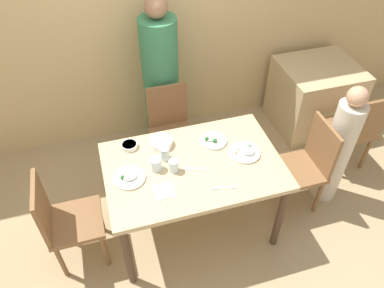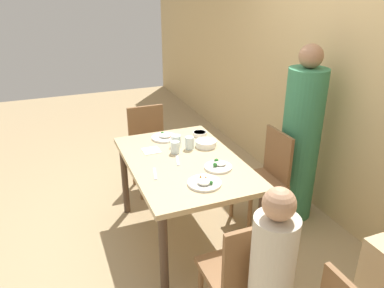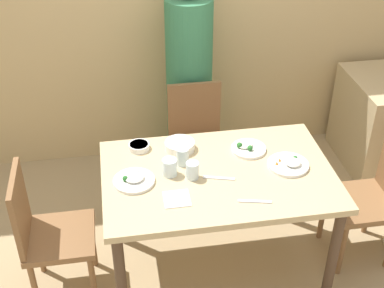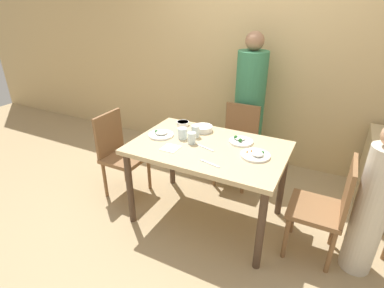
{
  "view_description": "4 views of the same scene",
  "coord_description": "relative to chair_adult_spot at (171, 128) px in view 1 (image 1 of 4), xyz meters",
  "views": [
    {
      "loc": [
        -0.55,
        -1.84,
        2.8
      ],
      "look_at": [
        -0.01,
        -0.02,
        0.99
      ],
      "focal_mm": 35.0,
      "sensor_mm": 36.0,
      "label": 1
    },
    {
      "loc": [
        2.5,
        -0.93,
        2.07
      ],
      "look_at": [
        0.1,
        0.03,
        0.94
      ],
      "focal_mm": 35.0,
      "sensor_mm": 36.0,
      "label": 2
    },
    {
      "loc": [
        -0.55,
        -2.37,
        2.6
      ],
      "look_at": [
        -0.14,
        0.05,
        0.94
      ],
      "focal_mm": 50.0,
      "sensor_mm": 36.0,
      "label": 3
    },
    {
      "loc": [
        0.93,
        -2.12,
        1.9
      ],
      "look_at": [
        -0.14,
        -0.04,
        0.77
      ],
      "focal_mm": 28.0,
      "sensor_mm": 36.0,
      "label": 4
    }
  ],
  "objects": [
    {
      "name": "napkin_folded",
      "position": [
        -0.28,
        -0.96,
        0.29
      ],
      "size": [
        0.14,
        0.14,
        0.01
      ],
      "color": "white",
      "rests_on": "dining_table"
    },
    {
      "name": "chair_adult_spot",
      "position": [
        0.0,
        0.0,
        0.0
      ],
      "size": [
        0.4,
        0.4,
        0.88
      ],
      "color": "brown",
      "rests_on": "ground_plane"
    },
    {
      "name": "spoon_steel",
      "position": [
        0.13,
        -1.05,
        0.29
      ],
      "size": [
        0.18,
        0.06,
        0.01
      ],
      "color": "silver",
      "rests_on": "dining_table"
    },
    {
      "name": "bowl_curry",
      "position": [
        -0.19,
        -0.5,
        0.32
      ],
      "size": [
        0.18,
        0.18,
        0.05
      ],
      "color": "white",
      "rests_on": "dining_table"
    },
    {
      "name": "ground_plane",
      "position": [
        -0.01,
        -0.77,
        -0.48
      ],
      "size": [
        10.0,
        10.0,
        0.0
      ],
      "primitive_type": "plane",
      "color": "tan"
    },
    {
      "name": "plate_rice_child",
      "position": [
        0.41,
        -0.77,
        0.3
      ],
      "size": [
        0.24,
        0.24,
        0.05
      ],
      "color": "white",
      "rests_on": "dining_table"
    },
    {
      "name": "chair_child_spot",
      "position": [
        0.99,
        -0.78,
        0.0
      ],
      "size": [
        0.4,
        0.4,
        0.88
      ],
      "rotation": [
        0.0,
        0.0,
        -1.57
      ],
      "color": "brown",
      "rests_on": "ground_plane"
    },
    {
      "name": "plate_noodles",
      "position": [
        0.21,
        -0.57,
        0.3
      ],
      "size": [
        0.21,
        0.21,
        0.05
      ],
      "color": "white",
      "rests_on": "dining_table"
    },
    {
      "name": "wall_back",
      "position": [
        -0.01,
        0.66,
        0.87
      ],
      "size": [
        10.0,
        0.06,
        2.7
      ],
      "color": "tan",
      "rests_on": "ground_plane"
    },
    {
      "name": "glass_water_tall",
      "position": [
        -0.2,
        -0.65,
        0.34
      ],
      "size": [
        0.08,
        0.08,
        0.11
      ],
      "color": "silver",
      "rests_on": "dining_table"
    },
    {
      "name": "background_table",
      "position": [
        1.65,
        0.2,
        -0.11
      ],
      "size": [
        0.79,
        0.71,
        0.74
      ],
      "color": "tan",
      "rests_on": "ground_plane"
    },
    {
      "name": "plate_rice_adult",
      "position": [
        -0.49,
        -0.77,
        0.3
      ],
      "size": [
        0.23,
        0.23,
        0.05
      ],
      "color": "white",
      "rests_on": "dining_table"
    },
    {
      "name": "glass_water_short",
      "position": [
        -0.16,
        -0.79,
        0.34
      ],
      "size": [
        0.07,
        0.07,
        0.1
      ],
      "color": "silver",
      "rests_on": "dining_table"
    },
    {
      "name": "glass_water_center",
      "position": [
        -0.28,
        -0.74,
        0.34
      ],
      "size": [
        0.08,
        0.08,
        0.1
      ],
      "color": "silver",
      "rests_on": "dining_table"
    },
    {
      "name": "fork_steel",
      "position": [
        -0.02,
        -0.82,
        0.29
      ],
      "size": [
        0.18,
        0.07,
        0.01
      ],
      "color": "silver",
      "rests_on": "dining_table"
    },
    {
      "name": "person_child",
      "position": [
        1.27,
        -0.78,
        0.09
      ],
      "size": [
        0.23,
        0.23,
        1.21
      ],
      "color": "beige",
      "rests_on": "ground_plane"
    },
    {
      "name": "chair_background",
      "position": [
        1.65,
        -0.5,
        0.0
      ],
      "size": [
        0.4,
        0.4,
        0.88
      ],
      "rotation": [
        0.0,
        0.0,
        3.14
      ],
      "color": "brown",
      "rests_on": "ground_plane"
    },
    {
      "name": "bowl_rice_small",
      "position": [
        -0.44,
        -0.45,
        0.31
      ],
      "size": [
        0.13,
        0.13,
        0.04
      ],
      "color": "white",
      "rests_on": "dining_table"
    },
    {
      "name": "person_adult",
      "position": [
        -0.0,
        0.34,
        0.27
      ],
      "size": [
        0.34,
        0.34,
        1.61
      ],
      "color": "#387F56",
      "rests_on": "ground_plane"
    },
    {
      "name": "dining_table",
      "position": [
        -0.01,
        -0.77,
        0.2
      ],
      "size": [
        1.32,
        0.86,
        0.76
      ],
      "color": "tan",
      "rests_on": "ground_plane"
    },
    {
      "name": "chair_empty_left",
      "position": [
        -1.01,
        -0.78,
        0.0
      ],
      "size": [
        0.4,
        0.4,
        0.88
      ],
      "rotation": [
        0.0,
        0.0,
        1.57
      ],
      "color": "brown",
      "rests_on": "ground_plane"
    }
  ]
}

